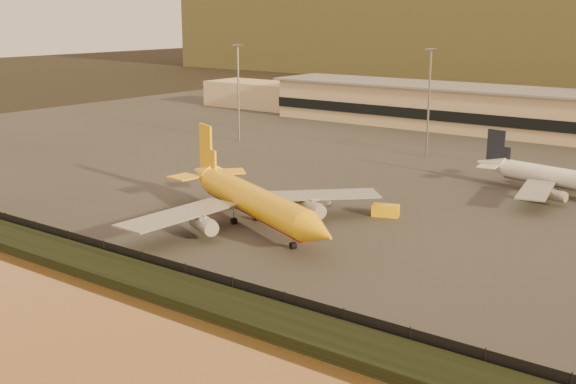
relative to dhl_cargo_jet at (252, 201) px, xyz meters
name	(u,v)px	position (x,y,z in m)	size (l,w,h in m)	color
ground	(240,253)	(6.61, -10.89, -4.39)	(900.00, 900.00, 0.00)	black
embankment	(151,282)	(6.61, -27.89, -3.69)	(320.00, 7.00, 1.40)	black
tarmac	(491,152)	(6.61, 84.11, -4.29)	(320.00, 220.00, 0.20)	#2D2D2D
perimeter_fence	(174,269)	(6.61, -23.89, -3.09)	(300.00, 0.05, 2.20)	black
terminal_building	(484,110)	(-7.91, 114.66, 1.85)	(202.00, 25.00, 12.60)	#C2B087
apron_light_masts	(529,101)	(21.61, 64.11, 11.31)	(152.20, 12.20, 25.40)	slate
dhl_cargo_jet	(252,201)	(0.00, 0.00, 0.00)	(44.66, 42.31, 14.04)	#F8B80D
white_narrowbody_jet	(564,179)	(34.02, 50.02, -0.97)	(37.38, 35.97, 10.79)	white
gse_vehicle_yellow	(386,210)	(14.32, 17.89, -3.18)	(4.51, 2.03, 2.03)	#F8B80D
gse_vehicle_white	(317,198)	(0.24, 17.89, -3.17)	(4.56, 2.05, 2.05)	white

